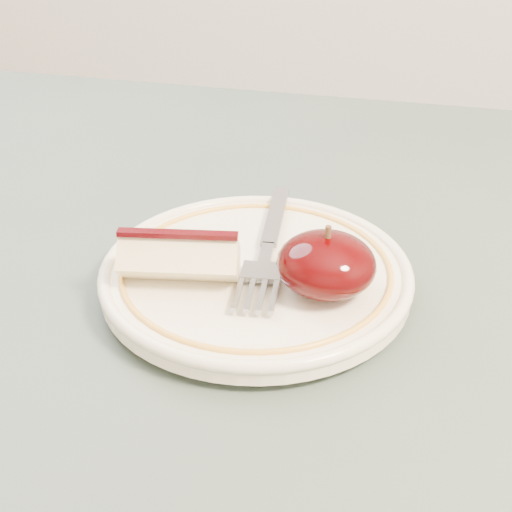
% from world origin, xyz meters
% --- Properties ---
extents(table, '(0.90, 0.90, 0.75)m').
position_xyz_m(table, '(0.00, 0.00, 0.66)').
color(table, brown).
rests_on(table, ground).
extents(plate, '(0.22, 0.22, 0.02)m').
position_xyz_m(plate, '(0.07, 0.03, 0.76)').
color(plate, beige).
rests_on(plate, table).
extents(apple_half, '(0.06, 0.06, 0.05)m').
position_xyz_m(apple_half, '(0.12, 0.01, 0.79)').
color(apple_half, black).
rests_on(apple_half, plate).
extents(apple_wedge, '(0.08, 0.05, 0.04)m').
position_xyz_m(apple_wedge, '(0.02, 0.00, 0.79)').
color(apple_wedge, beige).
rests_on(apple_wedge, plate).
extents(fork, '(0.04, 0.17, 0.00)m').
position_xyz_m(fork, '(0.07, 0.05, 0.77)').
color(fork, gray).
rests_on(fork, plate).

